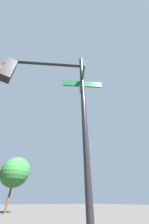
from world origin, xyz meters
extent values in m
cylinder|color=black|center=(-7.26, -6.68, 2.53)|extent=(0.12, 0.12, 5.06)
cylinder|color=black|center=(-6.74, -5.71, 4.66)|extent=(1.13, 1.98, 0.09)
cube|color=black|center=(-6.21, -4.75, 4.21)|extent=(0.28, 0.28, 0.80)
sphere|color=red|center=(-6.14, -4.61, 4.46)|extent=(0.18, 0.18, 0.18)
sphere|color=orange|center=(-6.14, -4.61, 4.21)|extent=(0.18, 0.18, 0.18)
sphere|color=green|center=(-6.14, -4.61, 3.96)|extent=(0.18, 0.18, 0.18)
cube|color=#0F5128|center=(-7.26, -6.68, 3.77)|extent=(0.56, 0.99, 0.20)
cube|color=#0F5128|center=(-7.26, -6.68, 3.99)|extent=(0.90, 0.51, 0.20)
cylinder|color=#4C331E|center=(9.32, -8.05, 1.44)|extent=(0.24, 0.24, 2.87)
sphere|color=#235B28|center=(9.32, -8.05, 4.11)|extent=(3.52, 3.52, 3.52)
camera|label=1|loc=(-9.08, -5.24, 1.07)|focal=19.40mm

